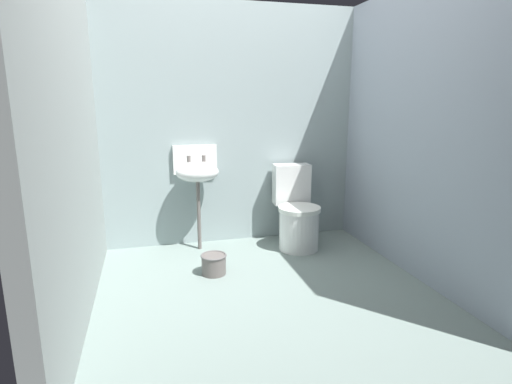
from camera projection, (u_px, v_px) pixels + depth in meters
ground_plane at (266, 295)px, 3.13m from camera, size 2.88×2.83×0.08m
wall_back at (231, 126)px, 4.06m from camera, size 2.88×0.10×2.30m
wall_left at (70, 142)px, 2.64m from camera, size 0.10×2.63×2.30m
wall_right at (419, 133)px, 3.28m from camera, size 0.10×2.63×2.30m
toilet_near_wall at (297, 214)px, 4.00m from camera, size 0.43×0.62×0.78m
sink at (197, 171)px, 3.85m from camera, size 0.42×0.35×0.99m
bucket at (214, 264)px, 3.40m from camera, size 0.22×0.22×0.17m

